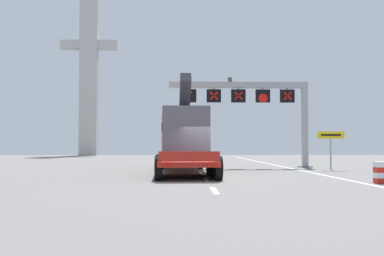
{
  "coord_description": "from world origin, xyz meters",
  "views": [
    {
      "loc": [
        -1.37,
        -22.59,
        1.58
      ],
      "look_at": [
        -0.64,
        7.3,
        2.67
      ],
      "focal_mm": 44.57,
      "sensor_mm": 36.0,
      "label": 1
    }
  ],
  "objects_px": {
    "heavy_haul_truck_red": "(183,139)",
    "bridge_pylon_distant": "(89,64)",
    "exit_sign_yellow": "(331,140)",
    "overhead_lane_gantry": "(254,99)"
  },
  "relations": [
    {
      "from": "bridge_pylon_distant",
      "to": "exit_sign_yellow",
      "type": "bearing_deg",
      "value": -62.05
    },
    {
      "from": "overhead_lane_gantry",
      "to": "bridge_pylon_distant",
      "type": "relative_size",
      "value": 0.36
    },
    {
      "from": "heavy_haul_truck_red",
      "to": "bridge_pylon_distant",
      "type": "relative_size",
      "value": 0.5
    },
    {
      "from": "heavy_haul_truck_red",
      "to": "bridge_pylon_distant",
      "type": "xyz_separation_m",
      "value": [
        -14.77,
        47.46,
        12.66
      ]
    },
    {
      "from": "exit_sign_yellow",
      "to": "bridge_pylon_distant",
      "type": "bearing_deg",
      "value": 117.95
    },
    {
      "from": "heavy_haul_truck_red",
      "to": "bridge_pylon_distant",
      "type": "bearing_deg",
      "value": 107.29
    },
    {
      "from": "overhead_lane_gantry",
      "to": "heavy_haul_truck_red",
      "type": "height_order",
      "value": "overhead_lane_gantry"
    },
    {
      "from": "exit_sign_yellow",
      "to": "overhead_lane_gantry",
      "type": "bearing_deg",
      "value": 137.34
    },
    {
      "from": "heavy_haul_truck_red",
      "to": "exit_sign_yellow",
      "type": "bearing_deg",
      "value": 9.7
    },
    {
      "from": "overhead_lane_gantry",
      "to": "heavy_haul_truck_red",
      "type": "distance_m",
      "value": 8.23
    }
  ]
}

